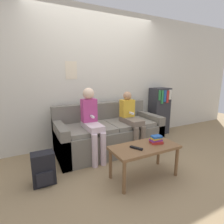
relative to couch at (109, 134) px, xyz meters
The scene contains 10 objects.
ground_plane 0.60m from the couch, 90.00° to the right, with size 10.00×10.00×0.00m, color #937A56.
wall_back 1.13m from the couch, 90.01° to the left, with size 8.00×0.06×2.60m.
couch is the anchor object (origin of this frame).
coffee_table 1.02m from the couch, 88.02° to the right, with size 0.91×0.44×0.45m.
person_left 0.57m from the couch, 154.38° to the right, with size 0.24×0.57×1.17m.
person_right 0.51m from the couch, 30.70° to the right, with size 0.24×0.57×1.07m.
tv_remote 1.06m from the couch, 96.23° to the right, with size 0.11×0.17×0.02m.
book_stack 1.05m from the couch, 76.61° to the right, with size 0.18×0.16×0.11m.
bookshelf 1.52m from the couch, 12.02° to the left, with size 0.42×0.32×1.07m.
backpack 1.32m from the couch, 154.57° to the right, with size 0.28×0.21×0.42m.
Camera 1 is at (-1.33, -2.22, 1.38)m, focal length 28.00 mm.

